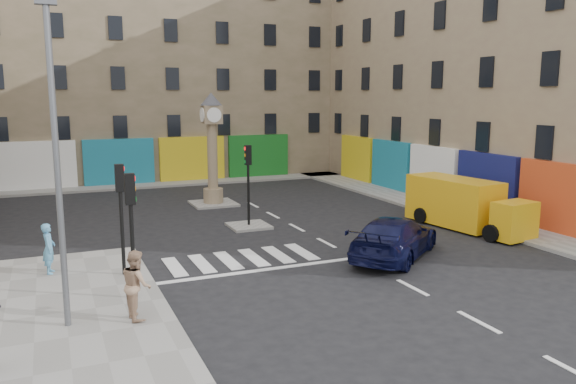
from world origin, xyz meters
TOP-DOWN VIEW (x-y plane):
  - ground at (0.00, 0.00)m, footprint 120.00×120.00m
  - sidewalk_left at (-11.00, -2.00)m, footprint 7.00×16.00m
  - sidewalk_right at (8.70, 10.00)m, footprint 2.60×30.00m
  - sidewalk_far at (-4.00, 22.20)m, footprint 32.00×2.40m
  - island_near at (-2.00, 8.00)m, footprint 1.80×1.80m
  - island_far at (-2.00, 14.00)m, footprint 2.40×2.40m
  - building_right at (15.00, 10.00)m, footprint 10.00×30.00m
  - building_far at (-4.00, 28.00)m, footprint 32.00×10.00m
  - traffic_light_left_near at (-8.30, 0.20)m, footprint 0.28×0.22m
  - traffic_light_left_far at (-8.30, 2.60)m, footprint 0.28×0.22m
  - traffic_light_island at (-2.00, 8.00)m, footprint 0.28×0.22m
  - lamp_post at (-10.20, -1.20)m, footprint 0.50×0.25m
  - clock_pillar at (-2.00, 14.00)m, footprint 1.20×1.20m
  - navy_sedan at (1.38, 1.12)m, footprint 5.56×5.05m
  - yellow_van at (7.01, 3.89)m, footprint 2.70×6.36m
  - pedestrian_blue at (-10.57, 3.70)m, footprint 0.48×0.67m
  - pedestrian_tan at (-8.45, -1.42)m, footprint 0.79×0.97m

SIDE VIEW (x-z plane):
  - ground at x=0.00m, z-range 0.00..0.00m
  - island_near at x=-2.00m, z-range 0.00..0.12m
  - island_far at x=-2.00m, z-range 0.00..0.12m
  - sidewalk_left at x=-11.00m, z-range 0.00..0.15m
  - sidewalk_right at x=8.70m, z-range 0.00..0.15m
  - sidewalk_far at x=-4.00m, z-range 0.00..0.15m
  - navy_sedan at x=1.38m, z-range 0.00..1.56m
  - pedestrian_blue at x=-10.57m, z-range 0.15..1.86m
  - pedestrian_tan at x=-8.45m, z-range 0.15..2.02m
  - yellow_van at x=7.01m, z-range -0.01..2.24m
  - traffic_light_island at x=-2.00m, z-range 0.74..4.44m
  - traffic_light_left_near at x=-8.30m, z-range 0.77..4.47m
  - traffic_light_left_far at x=-8.30m, z-range 0.77..4.47m
  - clock_pillar at x=-2.00m, z-range 0.50..6.60m
  - lamp_post at x=-10.20m, z-range 0.64..8.94m
  - building_right at x=15.00m, z-range 0.00..16.00m
  - building_far at x=-4.00m, z-range 0.00..17.00m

